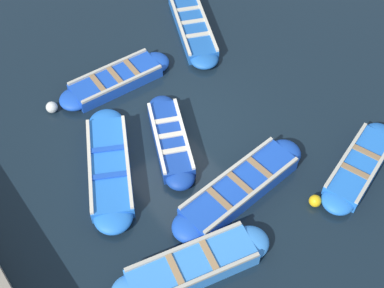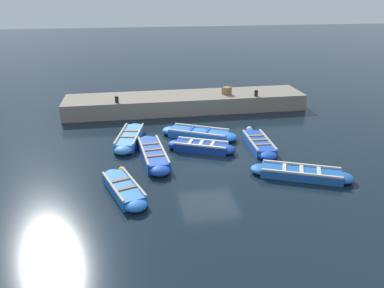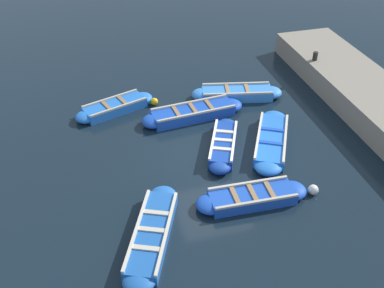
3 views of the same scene
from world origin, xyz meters
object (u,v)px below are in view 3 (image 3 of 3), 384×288
boat_tucked (115,107)px  buoy_yellow_far (313,190)px  boat_inner_gap (223,145)px  boat_far_corner (271,141)px  boat_end_of_row (193,113)px  boat_broadside (152,234)px  buoy_orange_near (154,102)px  boat_centre (237,93)px  bollard_mid_north (315,56)px  boat_stern_in (252,197)px

boat_tucked → buoy_yellow_far: 7.97m
boat_inner_gap → boat_far_corner: bearing=-7.1°
boat_end_of_row → boat_inner_gap: boat_end_of_row is taller
boat_end_of_row → boat_broadside: 6.00m
boat_inner_gap → buoy_orange_near: (-1.66, 3.43, -0.04)m
boat_centre → boat_broadside: boat_centre is taller
boat_tucked → boat_end_of_row: (2.73, -1.22, 0.02)m
boat_broadside → bollard_mid_north: (8.28, 6.91, 0.92)m
bollard_mid_north → boat_inner_gap: bearing=-144.8°
boat_far_corner → buoy_yellow_far: (0.21, -2.59, -0.02)m
boat_end_of_row → bollard_mid_north: (5.65, 1.52, 0.88)m
boat_stern_in → buoy_yellow_far: (1.88, -0.16, -0.02)m
boat_centre → boat_inner_gap: size_ratio=1.19×
boat_centre → boat_inner_gap: 3.47m
boat_broadside → buoy_yellow_far: (4.95, 0.45, -0.01)m
boat_centre → boat_broadside: size_ratio=0.97×
boat_inner_gap → buoy_yellow_far: size_ratio=10.00×
boat_broadside → buoy_orange_near: size_ratio=13.18×
boat_tucked → buoy_orange_near: bearing=2.3°
boat_far_corner → buoy_orange_near: bearing=132.4°
boat_centre → boat_stern_in: (-1.62, -5.72, -0.02)m
boat_end_of_row → buoy_orange_near: size_ratio=13.75×
boat_centre → boat_stern_in: boat_centre is taller
boat_inner_gap → buoy_orange_near: bearing=115.9°
boat_far_corner → buoy_orange_near: (-3.31, 3.63, -0.03)m
boat_centre → boat_end_of_row: size_ratio=0.93×
bollard_mid_north → boat_tucked: bearing=-177.9°
boat_tucked → buoy_yellow_far: size_ratio=10.48×
boat_tucked → boat_centre: (4.80, -0.28, 0.02)m
boat_inner_gap → bollard_mid_north: 6.42m
boat_stern_in → boat_inner_gap: (0.01, 2.64, 0.01)m
buoy_orange_near → boat_centre: bearing=-6.0°
boat_far_corner → buoy_orange_near: size_ratio=12.91×
boat_end_of_row → buoy_orange_near: bearing=133.2°
boat_far_corner → buoy_yellow_far: size_ratio=12.09×
boat_tucked → boat_far_corner: 6.02m
buoy_orange_near → boat_end_of_row: bearing=-46.8°
boat_centre → bollard_mid_north: 3.74m
boat_end_of_row → buoy_yellow_far: bearing=-64.8°
boat_centre → boat_far_corner: boat_centre is taller
boat_end_of_row → boat_tucked: bearing=156.0°
boat_stern_in → boat_inner_gap: bearing=89.7°
boat_end_of_row → boat_stern_in: bearing=-84.7°
boat_centre → boat_end_of_row: 2.26m
boat_broadside → buoy_orange_near: (1.43, 6.67, -0.02)m
boat_inner_gap → bollard_mid_north: size_ratio=8.80×
boat_centre → buoy_yellow_far: (0.26, -5.88, -0.04)m
boat_end_of_row → boat_inner_gap: size_ratio=1.29×
buoy_yellow_far → boat_centre: bearing=92.5°
boat_broadside → buoy_yellow_far: boat_broadside is taller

